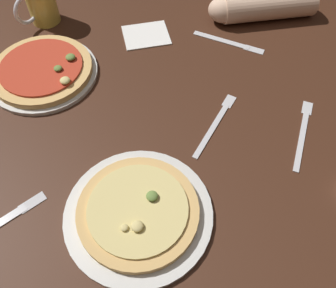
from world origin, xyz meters
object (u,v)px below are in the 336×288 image
(fork_spare, at_px, (216,123))
(knife_spare, at_px, (229,42))
(pizza_plate_far, at_px, (43,71))
(fork_left, at_px, (303,132))
(pizza_plate_near, at_px, (138,212))
(napkin_folded, at_px, (146,35))
(diner_arm, at_px, (259,7))

(fork_spare, height_order, knife_spare, same)
(pizza_plate_far, relative_size, fork_left, 1.33)
(pizza_plate_near, xyz_separation_m, napkin_folded, (-0.11, 0.59, -0.01))
(pizza_plate_near, bearing_deg, pizza_plate_far, 134.27)
(diner_arm, bearing_deg, napkin_folded, -156.12)
(pizza_plate_far, xyz_separation_m, napkin_folded, (0.25, 0.22, -0.01))
(fork_left, relative_size, knife_spare, 1.03)
(fork_spare, bearing_deg, napkin_folded, 128.68)
(pizza_plate_near, distance_m, fork_left, 0.46)
(pizza_plate_near, xyz_separation_m, knife_spare, (0.15, 0.60, -0.01))
(napkin_folded, xyz_separation_m, fork_spare, (0.25, -0.31, -0.00))
(pizza_plate_near, relative_size, fork_spare, 1.43)
(pizza_plate_near, relative_size, pizza_plate_far, 1.05)
(pizza_plate_far, distance_m, diner_arm, 0.70)
(pizza_plate_far, xyz_separation_m, fork_spare, (0.50, -0.09, -0.01))
(fork_left, relative_size, fork_spare, 1.03)
(napkin_folded, height_order, knife_spare, napkin_folded)
(napkin_folded, relative_size, fork_left, 0.61)
(fork_left, distance_m, fork_spare, 0.22)
(pizza_plate_far, xyz_separation_m, diner_arm, (0.59, 0.37, 0.03))
(napkin_folded, bearing_deg, diner_arm, 23.88)
(knife_spare, bearing_deg, fork_spare, -91.33)
(napkin_folded, height_order, fork_left, napkin_folded)
(pizza_plate_far, height_order, napkin_folded, pizza_plate_far)
(pizza_plate_near, height_order, fork_left, pizza_plate_near)
(pizza_plate_far, bearing_deg, diner_arm, 32.34)
(diner_arm, bearing_deg, fork_left, -73.69)
(napkin_folded, distance_m, knife_spare, 0.26)
(knife_spare, xyz_separation_m, diner_arm, (0.08, 0.14, 0.04))
(fork_left, xyz_separation_m, knife_spare, (-0.21, 0.32, 0.00))
(napkin_folded, relative_size, diner_arm, 0.41)
(napkin_folded, xyz_separation_m, fork_left, (0.47, -0.30, -0.00))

